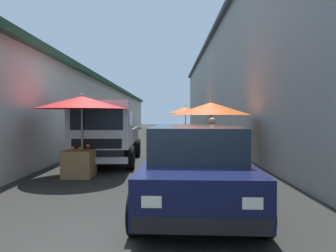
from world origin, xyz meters
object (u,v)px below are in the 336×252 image
(fruit_stall_far_right, at_px, (212,113))
(hatchback_car, at_px, (196,166))
(vendor_by_crates, at_px, (212,141))
(fruit_stall_near_right, at_px, (81,113))
(parked_scooter, at_px, (217,139))
(fruit_stall_near_left, at_px, (185,113))
(delivery_truck, at_px, (105,134))
(plastic_stool, at_px, (200,139))

(fruit_stall_far_right, height_order, hatchback_car, fruit_stall_far_right)
(vendor_by_crates, bearing_deg, fruit_stall_near_right, 95.01)
(fruit_stall_far_right, xyz_separation_m, parked_scooter, (5.33, -0.99, -1.28))
(fruit_stall_near_left, bearing_deg, delivery_truck, 165.64)
(fruit_stall_near_right, distance_m, vendor_by_crates, 3.71)
(delivery_truck, distance_m, plastic_stool, 8.45)
(plastic_stool, bearing_deg, parked_scooter, -159.92)
(fruit_stall_near_right, bearing_deg, delivery_truck, -11.49)
(fruit_stall_near_left, bearing_deg, plastic_stool, -173.94)
(vendor_by_crates, bearing_deg, parked_scooter, -9.67)
(plastic_stool, bearing_deg, vendor_by_crates, 176.60)
(delivery_truck, bearing_deg, fruit_stall_near_left, -14.36)
(fruit_stall_far_right, bearing_deg, delivery_truck, 95.77)
(fruit_stall_near_right, xyz_separation_m, parked_scooter, (7.29, -4.80, -1.26))
(fruit_stall_near_left, distance_m, plastic_stool, 5.46)
(plastic_stool, bearing_deg, delivery_truck, 153.09)
(fruit_stall_far_right, distance_m, delivery_truck, 3.57)
(fruit_stall_far_right, xyz_separation_m, hatchback_car, (-4.97, 0.94, -0.99))
(fruit_stall_near_left, height_order, plastic_stool, fruit_stall_near_left)
(vendor_by_crates, relative_size, parked_scooter, 0.95)
(hatchback_car, bearing_deg, fruit_stall_far_right, -10.76)
(fruit_stall_far_right, relative_size, vendor_by_crates, 1.64)
(fruit_stall_near_left, distance_m, fruit_stall_near_right, 14.77)
(fruit_stall_near_left, xyz_separation_m, hatchback_car, (-17.33, 0.71, -1.10))
(fruit_stall_near_right, xyz_separation_m, hatchback_car, (-3.01, -2.87, -0.97))
(fruit_stall_far_right, distance_m, vendor_by_crates, 1.84)
(fruit_stall_near_left, height_order, parked_scooter, fruit_stall_near_left)
(fruit_stall_near_right, height_order, vendor_by_crates, fruit_stall_near_right)
(fruit_stall_near_right, bearing_deg, parked_scooter, -33.37)
(fruit_stall_far_right, relative_size, hatchback_car, 0.66)
(delivery_truck, xyz_separation_m, vendor_by_crates, (-1.29, -3.29, -0.13))
(hatchback_car, distance_m, parked_scooter, 10.48)
(fruit_stall_far_right, distance_m, fruit_stall_near_right, 4.29)
(fruit_stall_near_left, xyz_separation_m, plastic_stool, (-5.21, -0.55, -1.51))
(fruit_stall_far_right, relative_size, delivery_truck, 0.53)
(fruit_stall_near_left, bearing_deg, hatchback_car, 177.65)
(vendor_by_crates, distance_m, plastic_stool, 8.83)
(hatchback_car, relative_size, plastic_stool, 9.17)
(fruit_stall_far_right, distance_m, hatchback_car, 5.15)
(delivery_truck, bearing_deg, fruit_stall_far_right, -84.23)
(fruit_stall_far_right, distance_m, plastic_stool, 7.29)
(fruit_stall_near_left, bearing_deg, vendor_by_crates, -179.87)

